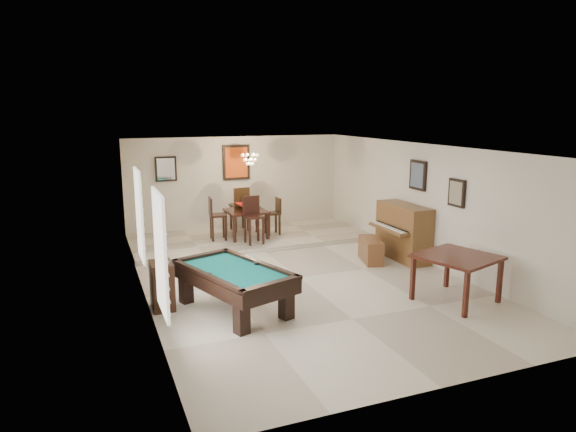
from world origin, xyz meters
TOP-DOWN VIEW (x-y plane):
  - ground_plane at (0.00, 0.00)m, footprint 6.00×9.00m
  - wall_back at (0.00, 4.50)m, footprint 6.00×0.04m
  - wall_front at (0.00, -4.50)m, footprint 6.00×0.04m
  - wall_left at (-3.00, 0.00)m, footprint 0.04×9.00m
  - wall_right at (3.00, 0.00)m, footprint 0.04×9.00m
  - ceiling at (0.00, 0.00)m, footprint 6.00×9.00m
  - dining_step at (0.00, 3.25)m, footprint 6.00×2.50m
  - window_left_front at (-2.97, -2.20)m, footprint 0.06×1.00m
  - window_left_rear at (-2.97, 0.60)m, footprint 0.06×1.00m
  - pool_table at (-1.67, -1.17)m, footprint 1.77×2.38m
  - square_table at (2.06, -2.20)m, footprint 1.52×1.52m
  - upright_piano at (2.56, 0.39)m, footprint 0.83×1.49m
  - piano_bench at (1.92, 0.45)m, footprint 0.61×0.99m
  - apothecary_chest at (-2.78, -0.65)m, footprint 0.36×0.54m
  - dining_table at (-0.14, 3.16)m, footprint 0.99×0.99m
  - flower_vase at (-0.14, 3.16)m, footprint 0.17×0.17m
  - dining_chair_south at (-0.15, 2.45)m, footprint 0.45×0.45m
  - dining_chair_north at (-0.09, 3.94)m, footprint 0.48×0.48m
  - dining_chair_west at (-0.87, 3.15)m, footprint 0.44×0.44m
  - dining_chair_east at (0.59, 3.19)m, footprint 0.36×0.36m
  - chandelier at (0.00, 3.20)m, footprint 0.44×0.44m
  - back_painting at (0.00, 4.46)m, footprint 0.75×0.06m
  - back_mirror at (-1.90, 4.46)m, footprint 0.55×0.06m
  - right_picture_upper at (2.96, 0.30)m, footprint 0.06×0.55m
  - right_picture_lower at (2.96, -1.00)m, footprint 0.06×0.45m

SIDE VIEW (x-z plane):
  - ground_plane at x=0.00m, z-range -0.02..0.00m
  - dining_step at x=0.00m, z-range 0.00..0.12m
  - piano_bench at x=1.92m, z-range 0.00..0.51m
  - pool_table at x=-1.67m, z-range 0.00..0.71m
  - apothecary_chest at x=-2.78m, z-range 0.00..0.81m
  - square_table at x=2.06m, z-range 0.00..0.83m
  - dining_table at x=-0.14m, z-range 0.12..0.94m
  - dining_chair_east at x=0.59m, z-range 0.12..1.08m
  - upright_piano at x=2.56m, z-range 0.00..1.24m
  - dining_chair_west at x=-0.87m, z-range 0.12..1.19m
  - dining_chair_south at x=-0.15m, z-range 0.12..1.27m
  - dining_chair_north at x=-0.09m, z-range 0.12..1.30m
  - flower_vase at x=-0.14m, z-range 0.94..1.17m
  - wall_back at x=0.00m, z-range 0.00..2.60m
  - wall_front at x=0.00m, z-range 0.00..2.60m
  - wall_left at x=-3.00m, z-range 0.00..2.60m
  - wall_right at x=3.00m, z-range 0.00..2.60m
  - window_left_front at x=-2.97m, z-range 0.55..2.25m
  - window_left_rear at x=-2.97m, z-range 0.55..2.25m
  - right_picture_lower at x=2.96m, z-range 1.42..1.98m
  - back_mirror at x=-1.90m, z-range 1.48..2.12m
  - back_painting at x=0.00m, z-range 1.42..2.38m
  - right_picture_upper at x=2.96m, z-range 1.57..2.23m
  - chandelier at x=0.00m, z-range 1.90..2.50m
  - ceiling at x=0.00m, z-range 2.58..2.62m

